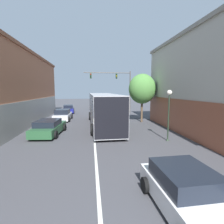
# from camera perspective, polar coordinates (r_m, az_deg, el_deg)

# --- Properties ---
(lane_center_line) EXTENTS (0.14, 44.35, 0.01)m
(lane_center_line) POSITION_cam_1_polar(r_m,az_deg,el_deg) (16.66, -5.96, -6.16)
(lane_center_line) COLOR silver
(lane_center_line) RESTS_ON ground_plane
(bus) EXTENTS (3.19, 12.90, 3.42)m
(bus) POSITION_cam_1_polar(r_m,az_deg,el_deg) (18.77, -2.94, 1.31)
(bus) COLOR #B7B7BC
(bus) RESTS_ON ground_plane
(hatchback_foreground) EXTENTS (2.18, 4.03, 1.36)m
(hatchback_foreground) POSITION_cam_1_polar(r_m,az_deg,el_deg) (6.48, 23.29, -22.87)
(hatchback_foreground) COLOR silver
(hatchback_foreground) RESTS_ON ground_plane
(parked_car_left_near) EXTENTS (2.17, 3.98, 1.43)m
(parked_car_left_near) POSITION_cam_1_polar(r_m,az_deg,el_deg) (23.09, -15.78, -0.99)
(parked_car_left_near) COLOR silver
(parked_car_left_near) RESTS_ON ground_plane
(parked_car_left_mid) EXTENTS (2.48, 4.72, 1.30)m
(parked_car_left_mid) POSITION_cam_1_polar(r_m,az_deg,el_deg) (16.04, -19.95, -4.76)
(parked_car_left_mid) COLOR #285633
(parked_car_left_mid) RESTS_ON ground_plane
(parked_car_left_far) EXTENTS (2.30, 4.56, 1.35)m
(parked_car_left_far) POSITION_cam_1_polar(r_m,az_deg,el_deg) (30.70, -14.05, 0.97)
(parked_car_left_far) COLOR navy
(parked_car_left_far) RESTS_ON ground_plane
(traffic_signal_gantry) EXTENTS (7.61, 0.36, 6.91)m
(traffic_signal_gantry) POSITION_cam_1_polar(r_m,az_deg,el_deg) (28.72, 1.67, 9.40)
(traffic_signal_gantry) COLOR #514C47
(traffic_signal_gantry) RESTS_ON ground_plane
(street_lamp) EXTENTS (0.38, 0.38, 3.84)m
(street_lamp) POSITION_cam_1_polar(r_m,az_deg,el_deg) (13.67, 18.07, 1.49)
(street_lamp) COLOR #233323
(street_lamp) RESTS_ON ground_plane
(street_tree_near) EXTENTS (3.22, 2.90, 5.76)m
(street_tree_near) POSITION_cam_1_polar(r_m,az_deg,el_deg) (21.26, 9.84, 7.44)
(street_tree_near) COLOR brown
(street_tree_near) RESTS_ON ground_plane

